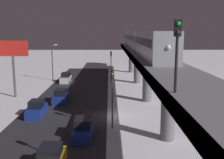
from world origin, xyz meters
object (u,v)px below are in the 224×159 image
(sedan_blue_2, at_px, (37,110))
(rail_signal, at_px, (177,44))
(sedan_white, at_px, (66,78))
(commercial_billboard, at_px, (13,54))
(sedan_blue_3, at_px, (61,97))
(traffic_light_mid, at_px, (111,62))
(sedan_blue, at_px, (83,129))
(subway_train, at_px, (138,40))
(traffic_light_near, at_px, (112,90))

(sedan_blue_2, bearing_deg, rail_signal, 125.83)
(sedan_white, distance_m, commercial_billboard, 15.33)
(sedan_blue_3, bearing_deg, traffic_light_mid, -116.72)
(sedan_blue, relative_size, commercial_billboard, 0.50)
(subway_train, bearing_deg, commercial_billboard, 28.64)
(subway_train, relative_size, sedan_blue, 12.38)
(commercial_billboard, bearing_deg, subway_train, -151.36)
(sedan_blue_2, xyz_separation_m, traffic_light_mid, (-9.30, -21.31, 3.40))
(sedan_blue_3, height_order, commercial_billboard, commercial_billboard)
(sedan_white, bearing_deg, sedan_blue, 102.23)
(sedan_blue_2, xyz_separation_m, commercial_billboard, (6.02, -9.83, 6.03))
(sedan_blue_2, distance_m, traffic_light_near, 10.85)
(sedan_white, bearing_deg, subway_train, 174.22)
(sedan_blue_3, bearing_deg, rail_signal, 114.40)
(subway_train, bearing_deg, sedan_blue_3, 48.93)
(sedan_blue, bearing_deg, sedan_blue_2, 132.65)
(traffic_light_near, xyz_separation_m, traffic_light_mid, (0.00, -25.76, 0.00))
(subway_train, bearing_deg, sedan_blue, 73.71)
(rail_signal, xyz_separation_m, sedan_white, (12.67, -40.12, -8.88))
(sedan_blue, distance_m, traffic_light_mid, 28.61)
(sedan_blue_3, bearing_deg, sedan_white, -83.64)
(traffic_light_near, height_order, commercial_billboard, commercial_billboard)
(sedan_blue_3, relative_size, commercial_billboard, 0.50)
(subway_train, height_order, commercial_billboard, subway_train)
(subway_train, xyz_separation_m, sedan_white, (14.59, -1.48, -7.93))
(rail_signal, distance_m, sedan_blue_3, 27.76)
(sedan_white, xyz_separation_m, sedan_blue_3, (-1.80, 16.16, 0.01))
(sedan_blue, relative_size, sedan_blue_2, 1.04)
(rail_signal, bearing_deg, commercial_billboard, -55.68)
(sedan_blue_2, height_order, traffic_light_mid, traffic_light_mid)
(rail_signal, distance_m, sedan_blue, 15.18)
(traffic_light_near, distance_m, commercial_billboard, 21.10)
(subway_train, distance_m, rail_signal, 38.70)
(sedan_white, distance_m, sedan_blue_3, 16.26)
(subway_train, xyz_separation_m, sedan_blue_2, (14.59, 21.09, -7.92))
(subway_train, bearing_deg, rail_signal, 87.15)
(sedan_white, bearing_deg, rail_signal, 107.53)
(sedan_white, xyz_separation_m, commercial_billboard, (6.02, 12.74, 6.04))
(traffic_light_near, bearing_deg, subway_train, -101.71)
(commercial_billboard, bearing_deg, sedan_blue, 126.51)
(traffic_light_near, bearing_deg, sedan_white, -71.00)
(commercial_billboard, bearing_deg, rail_signal, 124.32)
(sedan_blue, bearing_deg, subway_train, 73.71)
(rail_signal, bearing_deg, traffic_light_mid, -85.04)
(traffic_light_mid, bearing_deg, commercial_billboard, 36.85)
(rail_signal, distance_m, commercial_billboard, 33.27)
(traffic_light_near, xyz_separation_m, commercial_billboard, (15.32, -14.28, 2.63))
(rail_signal, xyz_separation_m, commercial_billboard, (18.69, -27.38, -2.84))
(sedan_blue_3, bearing_deg, commercial_billboard, -23.63)
(sedan_blue_3, distance_m, traffic_light_near, 13.62)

